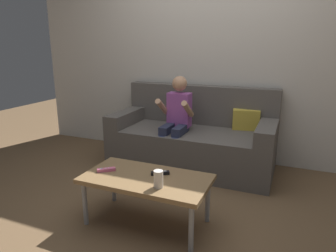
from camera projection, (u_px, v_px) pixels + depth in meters
ground_plane at (159, 215)px, 2.47m from camera, size 9.43×9.43×0.00m
wall_back at (212, 52)px, 3.49m from camera, size 4.72×0.05×2.50m
couch at (193, 139)px, 3.42m from camera, size 1.77×0.80×0.88m
person_seated_on_couch at (176, 118)px, 3.23m from camera, size 0.34×0.42×1.02m
coffee_table at (146, 181)px, 2.28m from camera, size 0.95×0.50×0.38m
game_remote_black_near_edge at (160, 173)px, 2.30m from camera, size 0.14×0.10×0.03m
game_remote_pink_center at (106, 170)px, 2.36m from camera, size 0.13×0.12×0.03m
soda_can at (158, 179)px, 2.09m from camera, size 0.07×0.07×0.12m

